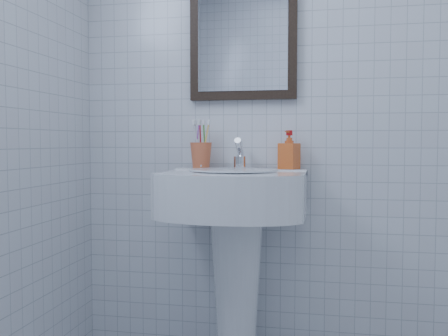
# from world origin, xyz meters

# --- Properties ---
(wall_back) EXTENTS (2.20, 0.02, 2.50)m
(wall_back) POSITION_xyz_m (0.00, 1.20, 1.25)
(wall_back) COLOR silver
(wall_back) RESTS_ON ground
(washbasin) EXTENTS (0.60, 0.44, 0.93)m
(washbasin) POSITION_xyz_m (-0.32, 0.99, 0.62)
(washbasin) COLOR white
(washbasin) RESTS_ON ground
(faucet) EXTENTS (0.06, 0.12, 0.14)m
(faucet) POSITION_xyz_m (-0.32, 1.10, 0.98)
(faucet) COLOR silver
(faucet) RESTS_ON washbasin
(toothbrush_cup) EXTENTS (0.13, 0.13, 0.12)m
(toothbrush_cup) POSITION_xyz_m (-0.50, 1.11, 0.98)
(toothbrush_cup) COLOR #C65A33
(toothbrush_cup) RESTS_ON washbasin
(soap_dispenser) EXTENTS (0.10, 0.10, 0.17)m
(soap_dispenser) POSITION_xyz_m (-0.10, 1.12, 1.01)
(soap_dispenser) COLOR red
(soap_dispenser) RESTS_ON washbasin
(wall_mirror) EXTENTS (0.50, 0.04, 0.62)m
(wall_mirror) POSITION_xyz_m (-0.32, 1.18, 1.55)
(wall_mirror) COLOR black
(wall_mirror) RESTS_ON wall_back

